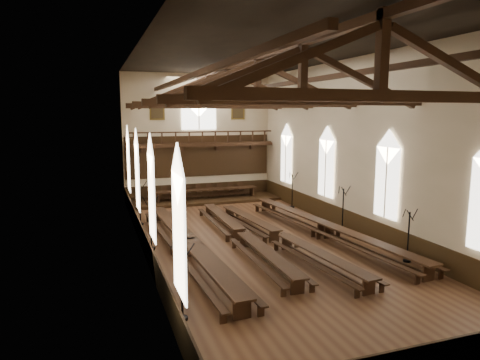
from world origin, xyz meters
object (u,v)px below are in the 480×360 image
object	(u,v)px
candelabrum_left_near	(182,297)
candelabrum_right_mid	(343,218)
candelabrum_right_far	(292,197)
refectory_row_a	(187,243)
dais	(207,200)
refectory_row_b	(242,234)
candelabrum_right_near	(408,246)
refectory_row_d	(325,227)
refectory_row_c	(280,236)
candelabrum_left_mid	(151,234)
candelabrum_left_far	(140,212)
high_table	(207,190)

from	to	relation	value
candelabrum_left_near	candelabrum_right_mid	distance (m)	13.54
candelabrum_left_near	candelabrum_right_far	bearing A→B (deg)	52.59
refectory_row_a	dais	distance (m)	12.97
candelabrum_right_mid	dais	bearing A→B (deg)	115.91
refectory_row_b	candelabrum_right_far	bearing A→B (deg)	48.05
candelabrum_right_near	candelabrum_right_mid	distance (m)	5.55
refectory_row_d	refectory_row_c	bearing A→B (deg)	-167.41
refectory_row_c	dais	distance (m)	12.45
refectory_row_b	candelabrum_right_far	world-z (taller)	candelabrum_right_far
dais	candelabrum_left_near	size ratio (longest dim) A/B	4.31
candelabrum_left_mid	candelabrum_right_far	bearing A→B (deg)	30.62
candelabrum_left_far	candelabrum_right_near	distance (m)	15.59
refectory_row_c	high_table	world-z (taller)	high_table
refectory_row_d	high_table	world-z (taller)	high_table
candelabrum_left_far	candelabrum_left_near	bearing A→B (deg)	-90.00
refectory_row_b	dais	size ratio (longest dim) A/B	1.25
refectory_row_c	candelabrum_right_near	bearing A→B (deg)	-42.08
refectory_row_d	refectory_row_b	bearing A→B (deg)	176.68
candelabrum_left_near	candelabrum_left_far	world-z (taller)	candelabrum_left_far
refectory_row_c	candelabrum_left_near	size ratio (longest dim) A/B	5.40
refectory_row_a	candelabrum_left_near	size ratio (longest dim) A/B	5.73
refectory_row_c	refectory_row_d	distance (m)	3.17
candelabrum_right_near	candelabrum_right_far	size ratio (longest dim) A/B	0.96
candelabrum_right_far	dais	bearing A→B (deg)	141.35
candelabrum_right_near	candelabrum_right_far	xyz separation A→B (m)	(-0.00, 12.31, 0.03)
high_table	candelabrum_left_far	xyz separation A→B (m)	(-5.73, -5.65, -0.02)
candelabrum_left_near	candelabrum_left_mid	bearing A→B (deg)	90.00
candelabrum_right_far	candelabrum_left_near	bearing A→B (deg)	-127.41
candelabrum_left_mid	candelabrum_right_mid	world-z (taller)	candelabrum_left_mid
refectory_row_b	refectory_row_d	distance (m)	4.90
refectory_row_a	refectory_row_d	size ratio (longest dim) A/B	1.00
refectory_row_b	refectory_row_c	bearing A→B (deg)	-28.53
refectory_row_c	dais	xyz separation A→B (m)	(-0.74, 12.42, -0.42)
high_table	candelabrum_left_far	world-z (taller)	candelabrum_left_far
dais	refectory_row_b	bearing A→B (deg)	-95.28
refectory_row_a	candelabrum_right_far	xyz separation A→B (m)	(9.54, 7.97, 0.20)
refectory_row_d	candelabrum_right_near	xyz separation A→B (m)	(1.54, -4.87, 0.18)
refectory_row_d	candelabrum_left_far	bearing A→B (deg)	147.59
refectory_row_c	high_table	bearing A→B (deg)	93.39
refectory_row_c	candelabrum_left_mid	bearing A→B (deg)	166.50
refectory_row_d	candelabrum_right_far	size ratio (longest dim) A/B	5.71
refectory_row_d	candelabrum_left_far	size ratio (longest dim) A/B	5.46
refectory_row_b	refectory_row_c	world-z (taller)	refectory_row_b
candelabrum_left_near	candelabrum_left_mid	xyz separation A→B (m)	(0.00, 7.94, 0.04)
refectory_row_a	candelabrum_right_far	bearing A→B (deg)	39.87
candelabrum_left_near	candelabrum_left_far	xyz separation A→B (m)	(0.00, 13.15, 0.04)
candelabrum_left_near	candelabrum_right_mid	size ratio (longest dim) A/B	0.98
candelabrum_left_mid	refectory_row_c	bearing A→B (deg)	-13.50
dais	candelabrum_left_mid	xyz separation A→B (m)	(-5.73, -10.86, 0.74)
refectory_row_b	candelabrum_left_mid	bearing A→B (deg)	172.95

